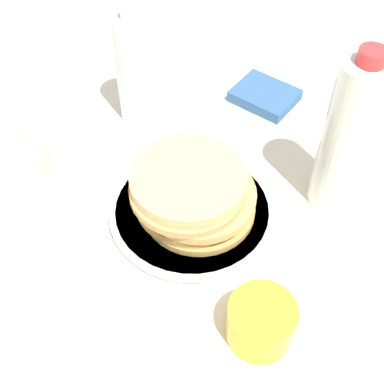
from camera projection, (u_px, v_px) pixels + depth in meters
ground_plane at (179, 208)px, 0.77m from camera, size 4.00×4.00×0.00m
plate at (192, 210)px, 0.76m from camera, size 0.24×0.24×0.01m
pancake_stack at (193, 193)px, 0.73m from camera, size 0.17×0.17×0.07m
juice_glass at (263, 321)px, 0.62m from camera, size 0.08×0.08×0.06m
cream_jug at (12, 164)px, 0.76m from camera, size 0.11×0.11×0.11m
water_bottle_near at (348, 137)px, 0.69m from camera, size 0.07×0.07×0.25m
water_bottle_mid at (136, 69)px, 0.83m from camera, size 0.06×0.06×0.20m
napkin at (265, 96)px, 0.91m from camera, size 0.13×0.12×0.02m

